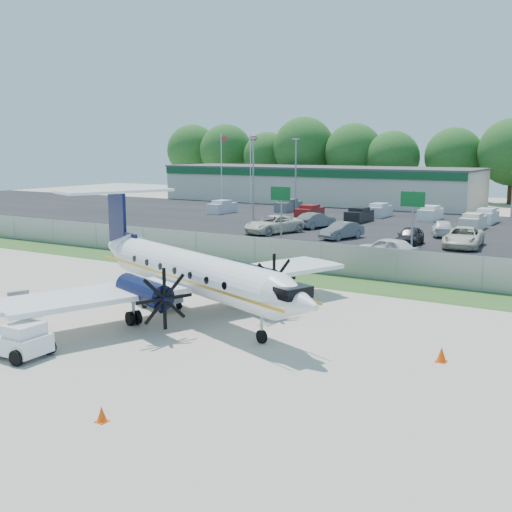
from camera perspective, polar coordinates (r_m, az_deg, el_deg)
The scene contains 29 objects.
ground at distance 29.83m, azimuth -6.07°, elevation -6.02°, with size 170.00×170.00×0.00m, color #B9AF9D.
grass_verge at distance 39.73m, azimuth 4.53°, elevation -2.02°, with size 170.00×4.00×0.02m, color #2D561E.
access_road at distance 45.97m, azimuth 8.51°, elevation -0.49°, with size 170.00×8.00×0.02m, color black.
parking_lot at distance 65.62m, azimuth 15.74°, elevation 2.28°, with size 170.00×32.00×0.02m, color black.
perimeter_fence at distance 41.31m, azimuth 5.81°, elevation -0.18°, with size 120.00×0.06×1.99m.
building_west at distance 94.50m, azimuth 5.40°, elevation 6.35°, with size 46.40×12.40×5.24m.
sign_left at distance 52.49m, azimuth 2.22°, elevation 4.83°, with size 1.80×0.26×5.00m.
sign_mid at distance 48.09m, azimuth 13.75°, elevation 4.12°, with size 1.80×0.26×5.00m.
flagpole_west at distance 94.39m, azimuth -3.06°, elevation 8.21°, with size 1.06×0.12×10.00m.
flagpole_east at distance 91.64m, azimuth -0.45°, elevation 8.17°, with size 1.06×0.12×10.00m.
light_pole_nw at distance 71.46m, azimuth -0.25°, elevation 7.42°, with size 0.90×0.35×9.09m.
light_pole_sw at distance 80.13m, azimuth 3.56°, elevation 7.65°, with size 0.90×0.35×9.09m.
tree_line at distance 98.62m, azimuth 21.21°, elevation 4.35°, with size 112.00×6.00×14.00m, color #1C4F17, non-canonical shape.
aircraft at distance 30.86m, azimuth -5.96°, elevation -1.32°, with size 18.32×17.82×5.65m.
pushback_tug at distance 26.66m, azimuth -20.37°, elevation -7.03°, with size 2.58×1.88×1.37m.
baggage_cart_near at distance 32.64m, azimuth -8.40°, elevation -3.80°, with size 2.24×1.63×1.06m.
baggage_cart_far at distance 33.46m, azimuth -19.89°, elevation -4.05°, with size 2.05×1.63×0.94m.
cone_nose at distance 25.53m, azimuth 16.16°, elevation -8.43°, with size 0.40×0.40×0.57m.
cone_port_wing at distance 20.06m, azimuth -13.55°, elevation -13.53°, with size 0.34×0.34×0.48m.
cone_starboard_wing at distance 36.43m, azimuth -0.99°, elevation -2.64°, with size 0.40×0.40×0.57m.
road_car_west at distance 53.95m, azimuth -8.49°, elevation 1.00°, with size 2.14×4.64×1.29m, color beige.
road_car_mid at distance 47.12m, azimuth 11.51°, elevation -0.35°, with size 1.96×4.88×1.66m, color silver.
parked_car_a at distance 60.48m, azimuth 1.56°, elevation 2.03°, with size 2.79×6.04×1.68m, color beige.
parked_car_b at distance 57.24m, azimuth 7.61°, elevation 1.51°, with size 1.58×4.52×1.49m, color #595B5E.
parked_car_c at distance 54.46m, azimuth 13.49°, elevation 0.92°, with size 1.81×4.51×1.54m, color black.
parked_car_d at distance 54.59m, azimuth 17.92°, elevation 0.73°, with size 2.75×5.96×1.66m, color beige.
parked_car_f at distance 64.67m, azimuth 5.32°, elevation 2.49°, with size 1.64×4.70×1.55m, color #595B5E.
parked_car_g at distance 60.97m, azimuth 16.21°, elevation 1.71°, with size 1.80×4.49×1.53m, color silver.
far_parking_rows at distance 70.41m, azimuth 16.86°, elevation 2.70°, with size 56.00×10.00×1.60m, color gray, non-canonical shape.
Camera 1 is at (17.61, -22.70, 8.04)m, focal length 45.00 mm.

